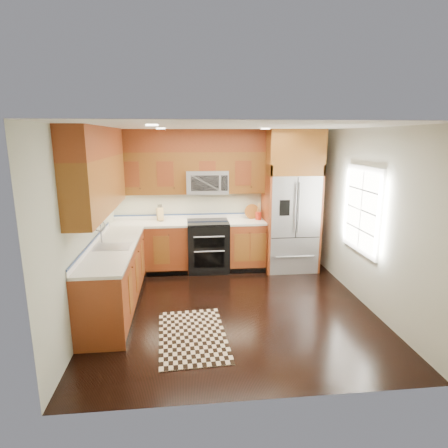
{
  "coord_description": "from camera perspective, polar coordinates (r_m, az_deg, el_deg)",
  "views": [
    {
      "loc": [
        -0.66,
        -5.06,
        2.46
      ],
      "look_at": [
        -0.06,
        0.6,
        1.14
      ],
      "focal_mm": 30.0,
      "sensor_mm": 36.0,
      "label": 1
    }
  ],
  "objects": [
    {
      "name": "countertop",
      "position": [
        6.28,
        -9.75,
        -1.31
      ],
      "size": [
        2.86,
        3.01,
        0.04
      ],
      "color": "silver",
      "rests_on": "base_cabinets"
    },
    {
      "name": "wall_back",
      "position": [
        7.19,
        -0.67,
        3.79
      ],
      "size": [
        4.0,
        0.02,
        2.6
      ],
      "primitive_type": "cube",
      "color": "#B3B7A4",
      "rests_on": "ground"
    },
    {
      "name": "range",
      "position": [
        7.03,
        -2.43,
        -3.39
      ],
      "size": [
        0.76,
        0.67,
        0.95
      ],
      "color": "black",
      "rests_on": "ground"
    },
    {
      "name": "upper_cabinets",
      "position": [
        6.18,
        -10.68,
        8.81
      ],
      "size": [
        2.85,
        3.0,
        1.15
      ],
      "color": "brown",
      "rests_on": "ground"
    },
    {
      "name": "sink_faucet",
      "position": [
        5.59,
        -16.89,
        -2.73
      ],
      "size": [
        0.54,
        0.44,
        0.37
      ],
      "color": "#B2B2B7",
      "rests_on": "countertop"
    },
    {
      "name": "microwave",
      "position": [
        6.92,
        -2.6,
        6.42
      ],
      "size": [
        0.76,
        0.4,
        0.42
      ],
      "color": "#B2B2B7",
      "rests_on": "ground"
    },
    {
      "name": "rug",
      "position": [
        4.97,
        -4.83,
        -16.57
      ],
      "size": [
        0.92,
        1.44,
        0.01
      ],
      "primitive_type": "cube",
      "rotation": [
        0.0,
        0.0,
        0.06
      ],
      "color": "black",
      "rests_on": "ground"
    },
    {
      "name": "wall_left",
      "position": [
        5.36,
        -20.33,
        -0.26
      ],
      "size": [
        0.02,
        4.0,
        2.6
      ],
      "primitive_type": "cube",
      "color": "#B3B7A4",
      "rests_on": "ground"
    },
    {
      "name": "base_cabinets",
      "position": [
        6.32,
        -10.94,
        -5.74
      ],
      "size": [
        2.85,
        3.0,
        0.9
      ],
      "color": "brown",
      "rests_on": "ground"
    },
    {
      "name": "utensil_crock",
      "position": [
        7.08,
        5.26,
        1.52
      ],
      "size": [
        0.14,
        0.14,
        0.31
      ],
      "color": "#A12613",
      "rests_on": "countertop"
    },
    {
      "name": "cutting_board",
      "position": [
        7.19,
        4.27,
        0.91
      ],
      "size": [
        0.29,
        0.29,
        0.02
      ],
      "primitive_type": "cylinder",
      "rotation": [
        0.0,
        0.0,
        0.03
      ],
      "color": "brown",
      "rests_on": "countertop"
    },
    {
      "name": "wall_right",
      "position": [
        5.84,
        21.25,
        0.7
      ],
      "size": [
        0.02,
        4.0,
        2.6
      ],
      "primitive_type": "cube",
      "color": "#B3B7A4",
      "rests_on": "ground"
    },
    {
      "name": "ground",
      "position": [
        5.67,
        1.31,
        -12.66
      ],
      "size": [
        4.0,
        4.0,
        0.0
      ],
      "primitive_type": "plane",
      "color": "black",
      "rests_on": "ground"
    },
    {
      "name": "refrigerator",
      "position": [
        7.07,
        10.18,
        3.45
      ],
      "size": [
        0.98,
        0.75,
        2.6
      ],
      "color": "#B2B2B7",
      "rests_on": "ground"
    },
    {
      "name": "window",
      "position": [
        5.98,
        20.28,
        2.04
      ],
      "size": [
        0.04,
        1.1,
        1.3
      ],
      "color": "white",
      "rests_on": "ground"
    },
    {
      "name": "knife_block",
      "position": [
        7.07,
        -9.72,
        1.51
      ],
      "size": [
        0.14,
        0.17,
        0.31
      ],
      "color": "tan",
      "rests_on": "countertop"
    }
  ]
}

